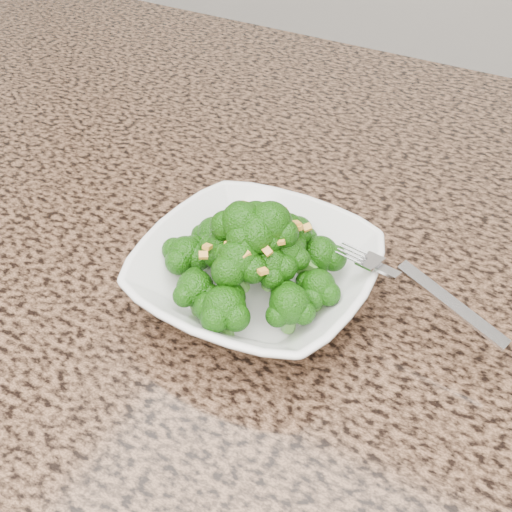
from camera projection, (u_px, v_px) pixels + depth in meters
The scene contains 6 objects.
cabinet at pixel (219, 455), 1.00m from camera, with size 1.55×0.95×0.87m, color #342315.
granite_counter at pixel (204, 229), 0.71m from camera, with size 1.64×1.04×0.03m, color brown.
bowl at pixel (256, 276), 0.59m from camera, with size 0.21×0.21×0.05m, color white.
broccoli_pile at pixel (256, 225), 0.55m from camera, with size 0.19×0.19×0.07m, color #175009, non-canonical shape.
garlic_topping at pixel (256, 190), 0.53m from camera, with size 0.11×0.11×0.01m, color gold, non-canonical shape.
fork at pixel (392, 273), 0.54m from camera, with size 0.18×0.03×0.01m, color silver, non-canonical shape.
Camera 1 is at (0.32, -0.16, 1.32)m, focal length 45.00 mm.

